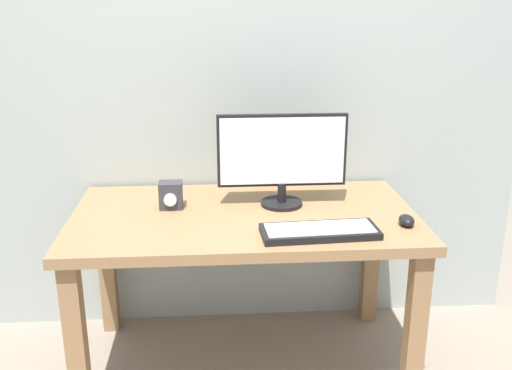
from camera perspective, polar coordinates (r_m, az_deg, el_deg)
ground_plane at (r=2.70m, az=-1.10°, el=-17.10°), size 6.00×6.00×0.00m
wall_back at (r=2.64m, az=-1.83°, el=16.82°), size 2.71×0.04×3.00m
desk at (r=2.40m, az=-1.18°, el=-5.05°), size 1.41×0.78×0.72m
monitor at (r=2.40m, az=2.60°, el=2.87°), size 0.54×0.18×0.39m
keyboard_primary at (r=2.16m, az=6.32°, el=-4.59°), size 0.45×0.19×0.03m
mouse at (r=2.30m, az=14.68°, el=-3.41°), size 0.06×0.09×0.04m
audio_controller at (r=2.43m, az=-8.44°, el=-1.01°), size 0.10×0.09×0.11m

